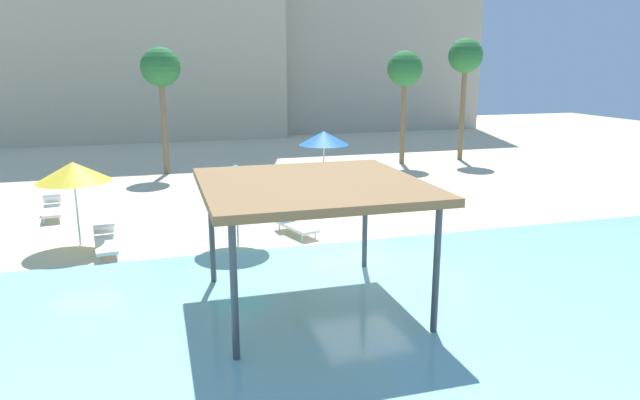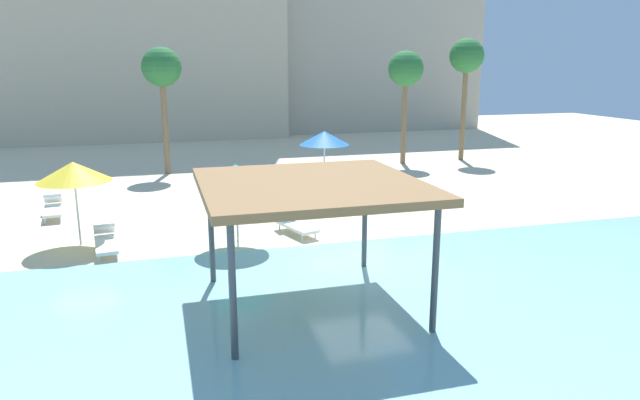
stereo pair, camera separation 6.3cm
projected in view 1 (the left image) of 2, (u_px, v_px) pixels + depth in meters
ground_plane at (362, 259)px, 16.20m from camera, size 80.00×80.00×0.00m
lagoon_water at (454, 342)px, 11.29m from camera, size 44.00×13.50×0.04m
shade_pavilion at (312, 189)px, 12.44m from camera, size 4.75×4.75×2.90m
beach_umbrella_teal_0 at (236, 174)px, 16.82m from camera, size 2.12×2.12×2.51m
beach_umbrella_blue_2 at (324, 138)px, 22.38m from camera, size 1.96×1.96×2.83m
beach_umbrella_yellow_3 at (73, 172)px, 16.90m from camera, size 2.16×2.16×2.57m
lounge_chair_1 at (52, 208)px, 20.53m from camera, size 0.81×1.95×0.74m
lounge_chair_2 at (294, 223)px, 18.58m from camera, size 1.15×1.99×0.74m
lounge_chair_4 at (105, 241)px, 16.70m from camera, size 0.81×1.95×0.74m
palm_tree_0 at (161, 70)px, 27.52m from camera, size 1.90×1.90×6.20m
palm_tree_1 at (405, 71)px, 30.59m from camera, size 1.90×1.90×6.10m
palm_tree_2 at (465, 59)px, 31.62m from camera, size 1.90×1.90×6.79m
hotel_block_1 at (331, 17)px, 47.86m from camera, size 23.17×9.56×18.52m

